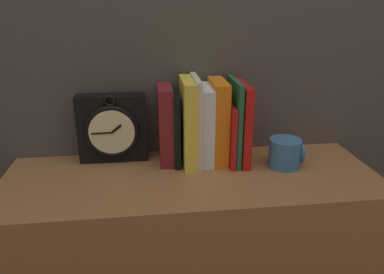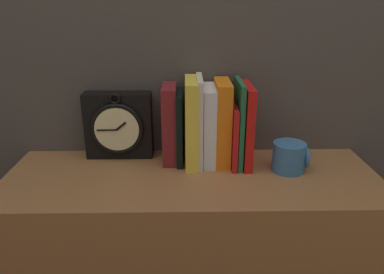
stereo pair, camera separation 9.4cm
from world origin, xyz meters
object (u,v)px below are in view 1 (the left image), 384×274
object	(u,v)px
book_slot6_red	(228,132)
mug	(286,153)
book_slot5_orange	(218,121)
book_slot1_black	(176,128)
book_slot3_cream	(196,121)
book_slot0_maroon	(166,125)
clock	(113,128)
book_slot8_red	(241,123)
book_slot2_yellow	(186,122)
book_slot7_green	(234,121)
book_slot4_white	(205,125)

from	to	relation	value
book_slot6_red	mug	world-z (taller)	book_slot6_red
book_slot5_orange	book_slot6_red	size ratio (longest dim) A/B	1.36
book_slot1_black	book_slot3_cream	distance (m)	0.06
book_slot5_orange	book_slot6_red	world-z (taller)	book_slot5_orange
book_slot0_maroon	book_slot1_black	bearing A→B (deg)	-8.95
clock	book_slot3_cream	world-z (taller)	book_slot3_cream
book_slot5_orange	mug	xyz separation A→B (m)	(0.18, -0.07, -0.08)
clock	book_slot6_red	size ratio (longest dim) A/B	1.17
book_slot6_red	book_slot8_red	bearing A→B (deg)	-2.07
book_slot2_yellow	book_slot0_maroon	bearing A→B (deg)	162.99
book_slot0_maroon	book_slot2_yellow	distance (m)	0.06
mug	book_slot0_maroon	bearing A→B (deg)	166.15
book_slot7_green	mug	bearing A→B (deg)	-25.18
book_slot3_cream	book_slot8_red	bearing A→B (deg)	-2.53
book_slot3_cream	book_slot7_green	xyz separation A→B (m)	(0.11, -0.00, -0.00)
book_slot2_yellow	book_slot3_cream	distance (m)	0.03
book_slot2_yellow	book_slot7_green	xyz separation A→B (m)	(0.13, 0.00, -0.00)
clock	book_slot6_red	world-z (taller)	clock
book_slot4_white	book_slot6_red	world-z (taller)	book_slot4_white
book_slot7_green	book_slot2_yellow	bearing A→B (deg)	-179.94
book_slot5_orange	book_slot7_green	size ratio (longest dim) A/B	0.99
book_slot5_orange	mug	bearing A→B (deg)	-21.71
clock	book_slot2_yellow	world-z (taller)	book_slot2_yellow
book_slot2_yellow	book_slot4_white	distance (m)	0.05
clock	mug	distance (m)	0.49
book_slot8_red	mug	distance (m)	0.15
mug	book_slot5_orange	bearing A→B (deg)	158.29
book_slot3_cream	book_slot6_red	xyz separation A→B (m)	(0.09, -0.00, -0.04)
book_slot1_black	book_slot7_green	xyz separation A→B (m)	(0.16, -0.01, 0.02)
clock	book_slot2_yellow	size ratio (longest dim) A/B	0.83
clock	book_slot8_red	distance (m)	0.36
book_slot2_yellow	book_slot8_red	size ratio (longest dim) A/B	1.06
book_slot8_red	book_slot2_yellow	bearing A→B (deg)	179.02
book_slot0_maroon	book_slot2_yellow	world-z (taller)	book_slot2_yellow
clock	book_slot1_black	xyz separation A→B (m)	(0.18, -0.03, 0.00)
book_slot1_black	book_slot7_green	bearing A→B (deg)	-4.50
clock	book_slot3_cream	size ratio (longest dim) A/B	0.82
book_slot4_white	book_slot7_green	size ratio (longest dim) A/B	0.92
book_slot0_maroon	book_slot2_yellow	xyz separation A→B (m)	(0.06, -0.02, 0.01)
book_slot3_cream	book_slot4_white	world-z (taller)	book_slot3_cream
book_slot2_yellow	book_slot6_red	distance (m)	0.12
book_slot0_maroon	mug	xyz separation A→B (m)	(0.32, -0.08, -0.07)
clock	book_slot3_cream	xyz separation A→B (m)	(0.23, -0.04, 0.03)
clock	book_slot2_yellow	distance (m)	0.21
clock	book_slot7_green	xyz separation A→B (m)	(0.34, -0.04, 0.02)
book_slot4_white	book_slot8_red	xyz separation A→B (m)	(0.10, -0.01, 0.00)
book_slot5_orange	book_slot8_red	xyz separation A→B (m)	(0.06, -0.01, -0.00)
book_slot4_white	book_slot5_orange	xyz separation A→B (m)	(0.04, 0.00, 0.01)
book_slot6_red	book_slot2_yellow	bearing A→B (deg)	179.36
book_slot2_yellow	book_slot7_green	size ratio (longest dim) A/B	1.02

